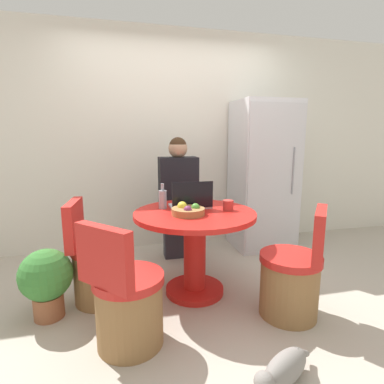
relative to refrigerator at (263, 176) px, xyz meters
The scene contains 14 objects.
ground_plane 1.76m from the refrigerator, 133.81° to the right, with size 12.00×12.00×0.00m, color #B2A899.
wall_back 1.19m from the refrigerator, 161.19° to the left, with size 7.00×0.06×2.60m.
refrigerator is the anchor object (origin of this frame).
dining_table 1.49m from the refrigerator, 139.24° to the right, with size 1.03×1.03×0.73m.
chair_left_side 2.17m from the refrigerator, 155.26° to the right, with size 0.46×0.46×0.85m.
chair_near_right_corner 1.63m from the refrigerator, 107.59° to the right, with size 0.53×0.53×0.85m.
chair_near_left_corner 2.33m from the refrigerator, 138.27° to the right, with size 0.53×0.53×0.85m.
person_seated 1.13m from the refrigerator, 169.57° to the right, with size 0.40×0.37×1.35m.
laptop 1.36m from the refrigerator, 143.62° to the right, with size 0.36×0.23×0.25m.
fruit_bowl 1.56m from the refrigerator, 138.74° to the right, with size 0.27×0.27×0.10m.
coffee_cup 1.26m from the refrigerator, 129.91° to the right, with size 0.09×0.09×0.09m.
bottle 1.54m from the refrigerator, 150.22° to the right, with size 0.07×0.07×0.22m.
cat 2.34m from the refrigerator, 112.91° to the right, with size 0.45×0.29×0.18m.
potted_plant 2.55m from the refrigerator, 155.17° to the right, with size 0.38×0.38×0.54m.
Camera 1 is at (-0.63, -2.22, 1.35)m, focal length 28.00 mm.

